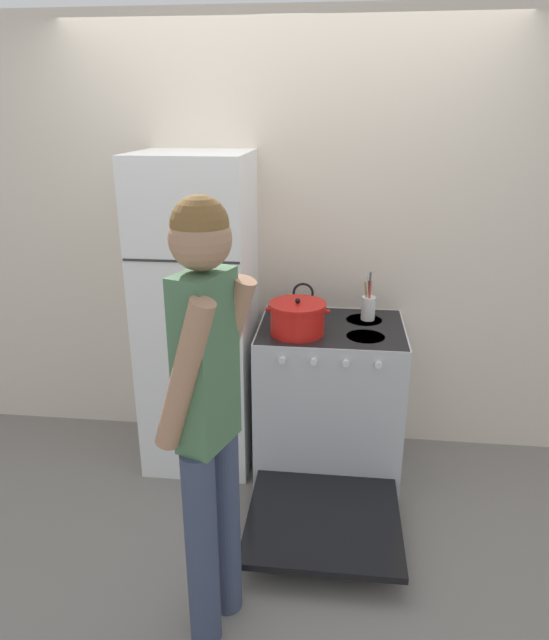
{
  "coord_description": "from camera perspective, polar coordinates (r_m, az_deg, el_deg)",
  "views": [
    {
      "loc": [
        0.32,
        -3.32,
        2.03
      ],
      "look_at": [
        -0.01,
        -0.47,
        0.97
      ],
      "focal_mm": 32.0,
      "sensor_mm": 36.0,
      "label": 1
    }
  ],
  "objects": [
    {
      "name": "person",
      "position": [
        2.1,
        -6.68,
        -8.7
      ],
      "size": [
        0.37,
        0.42,
        1.78
      ],
      "rotation": [
        0.0,
        0.0,
        1.23
      ],
      "color": "#38425B",
      "rests_on": "ground_plane"
    },
    {
      "name": "refrigerator",
      "position": [
        3.31,
        -7.6,
        0.39
      ],
      "size": [
        0.62,
        0.63,
        1.82
      ],
      "color": "white",
      "rests_on": "ground_plane"
    },
    {
      "name": "ground_plane",
      "position": [
        3.9,
        0.89,
        -11.05
      ],
      "size": [
        14.0,
        14.0,
        0.0
      ],
      "primitive_type": "plane",
      "color": "slate"
    },
    {
      "name": "dutch_oven_pot",
      "position": [
        3.06,
        2.31,
        0.19
      ],
      "size": [
        0.34,
        0.31,
        0.2
      ],
      "color": "red",
      "rests_on": "stove_range"
    },
    {
      "name": "wall_back",
      "position": [
        3.45,
        1.05,
        7.65
      ],
      "size": [
        10.0,
        0.06,
        2.55
      ],
      "color": "beige",
      "rests_on": "ground_plane"
    },
    {
      "name": "stove_range",
      "position": [
        3.36,
        5.46,
        -8.03
      ],
      "size": [
        0.82,
        1.36,
        0.89
      ],
      "color": "silver",
      "rests_on": "ground_plane"
    },
    {
      "name": "tea_kettle",
      "position": [
        3.31,
        2.89,
        1.29
      ],
      "size": [
        0.2,
        0.16,
        0.21
      ],
      "color": "black",
      "rests_on": "stove_range"
    },
    {
      "name": "utensil_jar",
      "position": [
        3.31,
        9.36,
        1.33
      ],
      "size": [
        0.08,
        0.08,
        0.28
      ],
      "color": "silver",
      "rests_on": "stove_range"
    }
  ]
}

